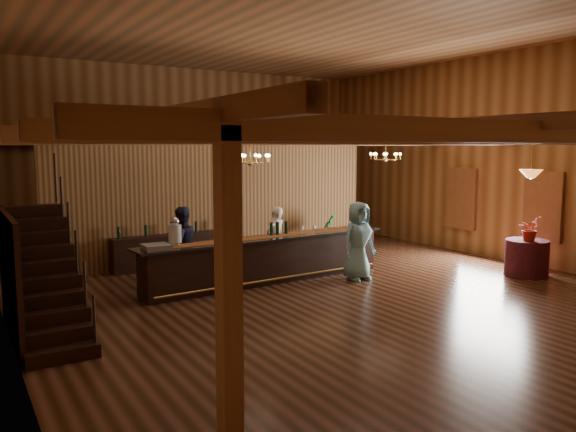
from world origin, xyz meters
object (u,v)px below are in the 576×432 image
tasting_bar (268,259)px  pendant_lamp (531,174)px  backbar_shelf (172,251)px  beverage_dispenser (175,232)px  staff_second (181,246)px  floor_plant (326,233)px  bartender (275,240)px  chandelier_left (250,158)px  guest (358,241)px  round_table (527,258)px  chandelier_right (385,156)px  raffle_drum (359,221)px

tasting_bar → pendant_lamp: bearing=-28.7°
tasting_bar → backbar_shelf: bearing=113.7°
tasting_bar → beverage_dispenser: size_ratio=10.28×
tasting_bar → staff_second: staff_second is taller
staff_second → floor_plant: (4.79, 1.26, -0.26)m
bartender → chandelier_left: bearing=26.6°
staff_second → guest: bearing=145.8°
tasting_bar → round_table: bearing=-28.7°
pendant_lamp → chandelier_right: bearing=118.0°
chandelier_left → staff_second: bearing=121.9°
chandelier_left → bartender: (1.40, 1.42, -1.99)m
raffle_drum → round_table: 4.02m
round_table → pendant_lamp: bearing=14.0°
beverage_dispenser → pendant_lamp: pendant_lamp is taller
round_table → bartender: bearing=146.0°
backbar_shelf → round_table: round_table is taller
chandelier_right → chandelier_left: bearing=-165.0°
chandelier_left → bartender: chandelier_left is taller
backbar_shelf → staff_second: size_ratio=1.75×
round_table → pendant_lamp: size_ratio=1.09×
tasting_bar → raffle_drum: (2.67, 0.11, 0.68)m
floor_plant → staff_second: bearing=-165.2°
floor_plant → tasting_bar: bearing=-145.9°
backbar_shelf → guest: bearing=-47.5°
round_table → guest: 4.08m
round_table → guest: guest is taller
round_table → chandelier_left: (-6.32, 1.90, 2.37)m
floor_plant → chandelier_right: bearing=-62.5°
tasting_bar → chandelier_right: (3.85, 0.54, 2.26)m
chandelier_right → guest: size_ratio=0.45×
floor_plant → guest: bearing=-112.0°
staff_second → floor_plant: size_ratio=1.44×
chandelier_right → bartender: 3.81m
chandelier_left → raffle_drum: bearing=13.3°
guest → tasting_bar: bearing=151.1°
bartender → round_table: bearing=127.2°
tasting_bar → round_table: (5.53, -2.61, -0.10)m
beverage_dispenser → bartender: size_ratio=0.37×
beverage_dispenser → bartender: beverage_dispenser is taller
tasting_bar → raffle_drum: bearing=-1.0°
backbar_shelf → round_table: 8.59m
raffle_drum → chandelier_right: 2.02m
chandelier_right → floor_plant: bearing=117.5°
bartender → staff_second: size_ratio=0.93×
chandelier_right → guest: (-1.98, -1.41, -1.89)m
backbar_shelf → pendant_lamp: bearing=-37.4°
bartender → floor_plant: bearing=-169.8°
bartender → chandelier_right: bearing=158.2°
backbar_shelf → guest: 4.72m
raffle_drum → chandelier_right: chandelier_right is taller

